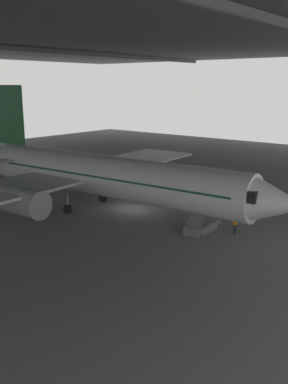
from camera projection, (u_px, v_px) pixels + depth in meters
The scene contains 6 objects.
ground_plane at pixel (133, 209), 42.08m from camera, with size 110.00×110.00×0.00m, color slate.
hangar_structure at pixel (32, 26), 46.12m from camera, with size 121.00×99.00×18.41m.
airplane_main at pixel (102, 175), 40.66m from camera, with size 36.28×37.57×11.72m.
boarding_stairs at pixel (203, 222), 35.93m from camera, with size 4.33×1.73×4.71m.
crew_worker_by_stairs at pixel (235, 223), 35.01m from camera, with size 0.55×0.23×1.59m.
baggage_tug at pixel (83, 185), 49.87m from camera, with size 1.63×2.38×0.90m.
Camera 1 is at (-30.71, -26.31, 11.82)m, focal length 40.67 mm.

